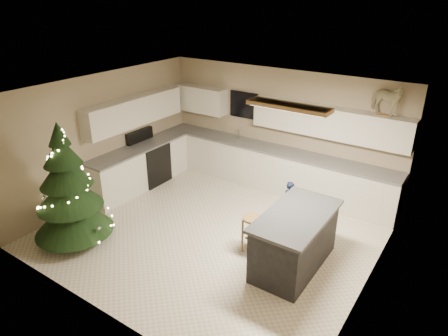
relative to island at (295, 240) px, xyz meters
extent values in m
plane|color=beige|center=(-1.64, 0.08, -0.48)|extent=(5.50, 5.50, 0.00)
cube|color=tan|center=(-1.64, 2.58, 0.82)|extent=(5.50, 0.02, 2.60)
cube|color=tan|center=(-1.64, -2.42, 0.82)|extent=(5.50, 0.02, 2.60)
cube|color=tan|center=(-4.39, 0.08, 0.82)|extent=(0.02, 5.00, 2.60)
cube|color=tan|center=(1.11, 0.08, 0.82)|extent=(0.02, 5.00, 2.60)
cube|color=silver|center=(-1.64, 0.08, 2.12)|extent=(5.50, 5.00, 0.02)
cube|color=olive|center=(-0.34, 0.18, 2.07)|extent=(1.25, 0.32, 0.06)
cube|color=white|center=(-0.34, 0.18, 2.04)|extent=(1.15, 0.24, 0.02)
cube|color=silver|center=(-1.64, 2.28, -0.03)|extent=(5.48, 0.60, 0.90)
cube|color=silver|center=(-4.09, 0.68, -0.03)|extent=(0.60, 2.60, 0.90)
cube|color=slate|center=(-1.64, 2.27, 0.44)|extent=(5.48, 0.62, 0.04)
cube|color=slate|center=(-4.08, 0.68, 0.44)|extent=(0.62, 2.60, 0.04)
cube|color=silver|center=(-3.69, 2.41, 1.22)|extent=(1.40, 0.35, 0.60)
cube|color=silver|center=(-0.49, 2.41, 1.22)|extent=(3.20, 0.35, 0.60)
cube|color=silver|center=(-4.22, 0.81, 1.22)|extent=(0.35, 2.60, 0.60)
cube|color=black|center=(-2.54, 2.55, 1.22)|extent=(0.70, 0.04, 0.60)
cube|color=#99999E|center=(-2.54, 2.28, 0.42)|extent=(0.55, 0.40, 0.06)
cylinder|color=#99999E|center=(-2.54, 2.38, 0.58)|extent=(0.03, 0.03, 0.24)
cube|color=black|center=(-4.07, 0.98, -0.03)|extent=(0.64, 0.75, 0.90)
cube|color=black|center=(-4.32, 0.98, 0.57)|extent=(0.10, 0.75, 0.30)
cube|color=black|center=(0.00, 0.00, -0.03)|extent=(0.80, 1.60, 0.90)
cube|color=#242426|center=(0.00, 0.00, 0.45)|extent=(0.90, 1.70, 0.05)
cylinder|color=olive|center=(-0.75, -0.03, 0.16)|extent=(0.34, 0.34, 0.04)
cylinder|color=olive|center=(-0.87, -0.15, -0.17)|extent=(0.04, 0.04, 0.61)
cylinder|color=olive|center=(-0.63, -0.15, -0.17)|extent=(0.04, 0.04, 0.61)
cylinder|color=olive|center=(-0.87, 0.09, -0.17)|extent=(0.04, 0.04, 0.61)
cylinder|color=olive|center=(-0.63, 0.09, -0.17)|extent=(0.04, 0.04, 0.61)
cube|color=olive|center=(-0.75, -0.03, -0.28)|extent=(0.26, 0.03, 0.03)
cylinder|color=#3F2816|center=(-3.49, -1.52, -0.33)|extent=(0.12, 0.12, 0.29)
cone|color=black|center=(-3.49, -1.52, 0.06)|extent=(1.33, 1.33, 0.69)
cone|color=black|center=(-3.49, -1.52, 0.50)|extent=(1.10, 1.10, 0.59)
cone|color=black|center=(-3.49, -1.52, 0.89)|extent=(0.86, 0.86, 0.54)
cone|color=black|center=(-3.49, -1.52, 1.24)|extent=(0.63, 0.63, 0.49)
cone|color=black|center=(-3.49, -1.52, 1.53)|extent=(0.35, 0.35, 0.39)
sphere|color=#FFD88C|center=(-2.79, -1.52, -0.23)|extent=(0.04, 0.04, 0.04)
sphere|color=#FFD88C|center=(-2.85, -1.29, -0.19)|extent=(0.04, 0.04, 0.04)
sphere|color=#FFD88C|center=(-2.98, -1.09, -0.14)|extent=(0.04, 0.04, 0.04)
sphere|color=#FFD88C|center=(-3.17, -0.96, -0.10)|extent=(0.04, 0.04, 0.04)
sphere|color=#FFD88C|center=(-3.38, -0.90, -0.05)|extent=(0.04, 0.04, 0.04)
sphere|color=#FFD88C|center=(-3.60, -0.91, 0.00)|extent=(0.04, 0.04, 0.04)
sphere|color=#FFD88C|center=(-3.79, -1.00, 0.04)|extent=(0.04, 0.04, 0.04)
sphere|color=#FFD88C|center=(-3.94, -1.15, 0.09)|extent=(0.04, 0.04, 0.04)
sphere|color=#FFD88C|center=(-4.02, -1.33, 0.14)|extent=(0.04, 0.04, 0.04)
sphere|color=#FFD88C|center=(-4.04, -1.52, 0.18)|extent=(0.04, 0.04, 0.04)
sphere|color=#FFD88C|center=(-3.99, -1.71, 0.23)|extent=(0.04, 0.04, 0.04)
sphere|color=#FFD88C|center=(-3.88, -1.86, 0.28)|extent=(0.04, 0.04, 0.04)
sphere|color=#FFD88C|center=(-3.74, -1.96, 0.32)|extent=(0.04, 0.04, 0.04)
sphere|color=#FFD88C|center=(-3.57, -2.00, 0.37)|extent=(0.04, 0.04, 0.04)
sphere|color=#FFD88C|center=(-3.40, -1.98, 0.42)|extent=(0.04, 0.04, 0.04)
sphere|color=#FFD88C|center=(-3.26, -1.91, 0.46)|extent=(0.04, 0.04, 0.04)
sphere|color=#FFD88C|center=(-3.15, -1.80, 0.51)|extent=(0.04, 0.04, 0.04)
sphere|color=#FFD88C|center=(-3.09, -1.66, 0.56)|extent=(0.04, 0.04, 0.04)
sphere|color=#FFD88C|center=(-3.09, -1.51, 0.60)|extent=(0.04, 0.04, 0.04)
sphere|color=#FFD88C|center=(-3.13, -1.38, 0.65)|extent=(0.04, 0.04, 0.04)
sphere|color=#FFD88C|center=(-3.21, -1.28, 0.70)|extent=(0.04, 0.04, 0.04)
sphere|color=#FFD88C|center=(-3.32, -1.21, 0.74)|extent=(0.04, 0.04, 0.04)
sphere|color=#FFD88C|center=(-3.44, -1.18, 0.79)|extent=(0.04, 0.04, 0.04)
sphere|color=#FFD88C|center=(-3.55, -1.20, 0.84)|extent=(0.04, 0.04, 0.04)
sphere|color=#FFD88C|center=(-3.65, -1.26, 0.88)|extent=(0.04, 0.04, 0.04)
sphere|color=#FFD88C|center=(-3.72, -1.34, 0.93)|extent=(0.04, 0.04, 0.04)
sphere|color=#FFD88C|center=(-3.75, -1.43, 0.98)|extent=(0.04, 0.04, 0.04)
sphere|color=#FFD88C|center=(-3.75, -1.53, 1.02)|extent=(0.04, 0.04, 0.04)
sphere|color=#FFD88C|center=(-3.72, -1.61, 1.07)|extent=(0.04, 0.04, 0.04)
sphere|color=#FFD88C|center=(-3.66, -1.67, 1.11)|extent=(0.04, 0.04, 0.04)
sphere|color=#FFD88C|center=(-3.59, -1.71, 1.16)|extent=(0.04, 0.04, 0.04)
sphere|color=#FFD88C|center=(-3.52, -1.71, 1.21)|extent=(0.04, 0.04, 0.04)
sphere|color=#FFD88C|center=(-3.45, -1.69, 1.25)|extent=(0.04, 0.04, 0.04)
sphere|color=#FFD88C|center=(-3.40, -1.66, 1.30)|extent=(0.04, 0.04, 0.04)
sphere|color=#FFD88C|center=(-3.38, -1.61, 1.35)|extent=(0.04, 0.04, 0.04)
sphere|color=#FFD88C|center=(-3.37, -1.56, 1.39)|extent=(0.04, 0.04, 0.04)
sphere|color=#FFD88C|center=(-3.38, -1.52, 1.44)|extent=(0.04, 0.04, 0.04)
sphere|color=#FFD88C|center=(-3.40, -1.48, 1.49)|extent=(0.04, 0.04, 0.04)
sphere|color=#FFD88C|center=(-3.43, -1.47, 1.53)|extent=(0.04, 0.04, 0.04)
sphere|color=#FFD88C|center=(-3.46, -1.46, 1.58)|extent=(0.04, 0.04, 0.04)
sphere|color=silver|center=(-2.91, -1.52, -0.06)|extent=(0.07, 0.07, 0.07)
sphere|color=silver|center=(-3.78, -1.12, 0.19)|extent=(0.07, 0.07, 0.07)
sphere|color=silver|center=(-3.61, -1.90, 0.44)|extent=(0.07, 0.07, 0.07)
sphere|color=silver|center=(-3.19, -1.42, 0.70)|extent=(0.07, 0.07, 0.07)
sphere|color=silver|center=(-3.67, -1.39, 0.95)|extent=(0.07, 0.07, 0.07)
sphere|color=silver|center=(-3.49, -1.65, 1.20)|extent=(0.07, 0.07, 0.07)
sphere|color=silver|center=(-3.45, -1.49, 1.45)|extent=(0.07, 0.07, 0.07)
imported|color=black|center=(-0.64, 1.18, -0.07)|extent=(0.35, 0.36, 0.83)
cube|color=olive|center=(0.51, 2.36, 1.53)|extent=(0.26, 0.02, 0.02)
cube|color=olive|center=(0.51, 2.45, 1.53)|extent=(0.26, 0.02, 0.02)
imported|color=beige|center=(0.51, 2.41, 1.82)|extent=(0.71, 0.47, 0.55)
camera|label=1|loc=(2.04, -4.98, 3.61)|focal=32.00mm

